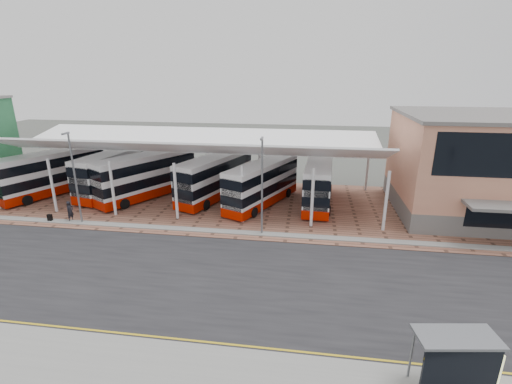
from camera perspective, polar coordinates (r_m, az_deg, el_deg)
ground at (r=25.55m, az=-5.54°, el=-12.12°), size 140.00×140.00×0.00m
road at (r=24.72m, az=-6.10°, el=-13.26°), size 120.00×14.00×0.02m
forecourt at (r=36.84m, az=2.25°, el=-2.13°), size 72.00×16.00×0.06m
sidewalk at (r=18.66m, az=-12.75°, el=-25.76°), size 120.00×4.00×0.14m
north_kerb at (r=30.89m, az=-2.83°, el=-6.25°), size 120.00×0.80×0.14m
yellow_line_near at (r=20.07m, az=-10.60°, el=-22.03°), size 120.00×0.12×0.01m
yellow_line_far at (r=20.29m, az=-10.31°, el=-21.50°), size 120.00×0.12×0.01m
canopy at (r=37.78m, az=-9.74°, el=7.24°), size 37.00×11.63×7.07m
terminal at (r=40.19m, az=33.86°, el=3.36°), size 18.40×14.40×9.25m
lamp_west at (r=34.89m, az=-26.14°, el=2.25°), size 0.16×0.90×8.07m
lamp_east at (r=29.12m, az=0.93°, el=1.26°), size 0.16×0.90×8.07m
bus_0 at (r=45.31m, az=-28.87°, el=2.54°), size 7.04×11.14×4.58m
bus_1 at (r=43.07m, az=-20.66°, el=2.90°), size 4.53×11.24×4.52m
bus_2 at (r=40.25m, az=-16.56°, el=2.35°), size 7.91×10.87×4.59m
bus_3 at (r=38.69m, az=-6.29°, el=2.28°), size 6.07×10.99×4.45m
bus_4 at (r=36.44m, az=0.93°, el=1.24°), size 6.43×10.45×4.28m
bus_5 at (r=37.46m, az=9.61°, el=1.51°), size 3.11×10.68×4.35m
pedestrian at (r=36.65m, az=-26.68°, el=-2.67°), size 0.57×0.76×1.87m
suitcase at (r=37.70m, az=-29.13°, el=-3.50°), size 0.38×0.27×0.65m
bus_shelter at (r=18.38m, az=29.36°, el=-21.71°), size 3.47×1.97×2.65m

